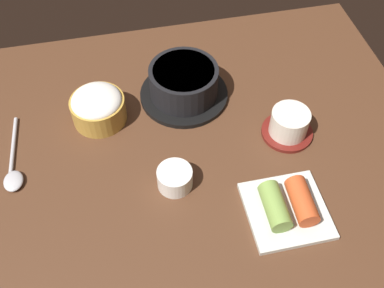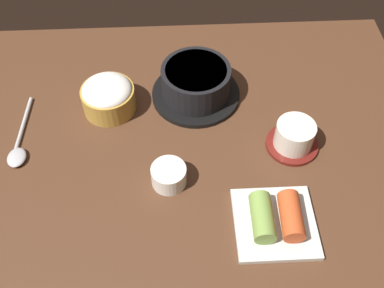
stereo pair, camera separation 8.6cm
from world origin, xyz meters
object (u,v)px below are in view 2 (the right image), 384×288
object	(u,v)px
rice_bowl	(108,96)
tea_cup_with_saucer	(294,137)
stone_pot	(196,83)
spoon	(19,147)
kimchi_plate	(276,220)
banchan_cup_center	(169,175)

from	to	relation	value
rice_bowl	tea_cup_with_saucer	size ratio (longest dim) A/B	1.07
stone_pot	spoon	distance (cm)	37.70
tea_cup_with_saucer	spoon	distance (cm)	53.52
stone_pot	kimchi_plate	world-z (taller)	stone_pot
rice_bowl	spoon	size ratio (longest dim) A/B	0.60
rice_bowl	kimchi_plate	xyz separation A→B (cm)	(30.09, -29.03, -1.84)
banchan_cup_center	kimchi_plate	distance (cm)	20.58
stone_pot	banchan_cup_center	distance (cm)	22.76
tea_cup_with_saucer	spoon	bearing A→B (deg)	178.04
spoon	banchan_cup_center	bearing A→B (deg)	-17.23
tea_cup_with_saucer	banchan_cup_center	bearing A→B (deg)	-163.41
kimchi_plate	spoon	size ratio (longest dim) A/B	0.77
tea_cup_with_saucer	banchan_cup_center	xyz separation A→B (cm)	(-24.26, -7.23, -0.71)
stone_pot	kimchi_plate	size ratio (longest dim) A/B	1.34
banchan_cup_center	kimchi_plate	xyz separation A→B (cm)	(18.07, -9.86, -0.31)
tea_cup_with_saucer	kimchi_plate	xyz separation A→B (cm)	(-6.19, -17.09, -1.02)
rice_bowl	banchan_cup_center	world-z (taller)	rice_bowl
rice_bowl	spoon	bearing A→B (deg)	-149.47
banchan_cup_center	spoon	world-z (taller)	banchan_cup_center
rice_bowl	stone_pot	bearing A→B (deg)	8.42
banchan_cup_center	kimchi_plate	bearing A→B (deg)	-28.63
rice_bowl	kimchi_plate	distance (cm)	41.86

